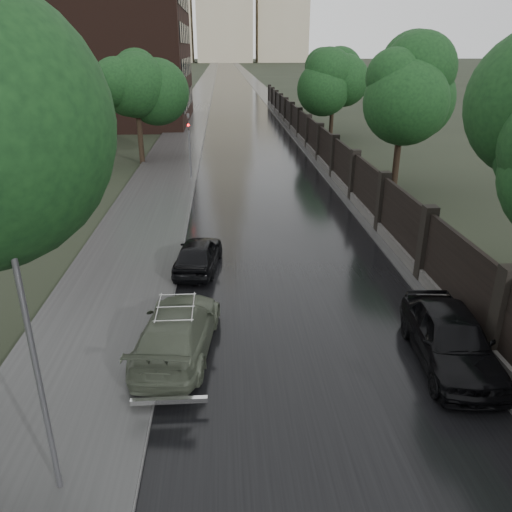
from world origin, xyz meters
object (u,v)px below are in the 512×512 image
object	(u,v)px
volga_sedan	(177,330)
car_right_near	(451,338)
tree_left_far	(136,86)
hatchback_left	(198,254)
traffic_light	(189,141)
tree_right_c	(334,80)
tree_right_b	(403,100)
lamp_post	(37,371)

from	to	relation	value
volga_sedan	car_right_near	xyz separation A→B (m)	(7.00, -0.96, 0.08)
tree_left_far	hatchback_left	distance (m)	19.72
traffic_light	hatchback_left	world-z (taller)	traffic_light
tree_left_far	traffic_light	size ratio (longest dim) A/B	1.85
volga_sedan	car_right_near	distance (m)	7.07
hatchback_left	tree_right_c	bearing A→B (deg)	-102.98
tree_right_b	traffic_light	size ratio (longest dim) A/B	1.75
traffic_light	hatchback_left	xyz separation A→B (m)	(1.02, -13.57, -1.79)
hatchback_left	tree_left_far	bearing A→B (deg)	-68.06
volga_sedan	traffic_light	bearing A→B (deg)	-80.65
tree_right_b	hatchback_left	distance (m)	15.72
tree_left_far	tree_right_b	bearing A→B (deg)	-27.30
lamp_post	car_right_near	world-z (taller)	lamp_post
tree_right_b	car_right_near	xyz separation A→B (m)	(-4.10, -16.96, -4.21)
lamp_post	traffic_light	bearing A→B (deg)	87.32
tree_right_b	traffic_light	xyz separation A→B (m)	(-11.80, 2.99, -2.55)
lamp_post	hatchback_left	size ratio (longest dim) A/B	1.43
tree_left_far	traffic_light	xyz separation A→B (m)	(3.70, -5.01, -2.84)
tree_right_b	lamp_post	world-z (taller)	tree_right_b
lamp_post	hatchback_left	xyz separation A→B (m)	(2.12, 9.92, -2.06)
tree_left_far	traffic_light	distance (m)	6.84
tree_right_b	tree_right_c	world-z (taller)	same
car_right_near	volga_sedan	bearing A→B (deg)	176.93
traffic_light	car_right_near	size ratio (longest dim) A/B	0.92
tree_left_far	volga_sedan	distance (m)	24.83
tree_right_b	hatchback_left	xyz separation A→B (m)	(-10.78, -10.58, -4.34)
tree_right_c	car_right_near	world-z (taller)	tree_right_c
car_right_near	lamp_post	bearing A→B (deg)	-153.36
lamp_post	volga_sedan	world-z (taller)	lamp_post
hatchback_left	volga_sedan	bearing A→B (deg)	94.32
tree_right_c	traffic_light	size ratio (longest dim) A/B	1.75
volga_sedan	tree_right_c	bearing A→B (deg)	-100.84
car_right_near	traffic_light	bearing A→B (deg)	115.85
volga_sedan	hatchback_left	distance (m)	5.43
tree_left_far	traffic_light	bearing A→B (deg)	-53.53
traffic_light	lamp_post	bearing A→B (deg)	-92.68
tree_left_far	car_right_near	distance (m)	27.81
lamp_post	traffic_light	world-z (taller)	lamp_post
tree_right_c	hatchback_left	world-z (taller)	tree_right_c
tree_left_far	car_right_near	world-z (taller)	tree_left_far
tree_right_b	car_right_near	size ratio (longest dim) A/B	1.61
volga_sedan	tree_right_b	bearing A→B (deg)	-117.51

